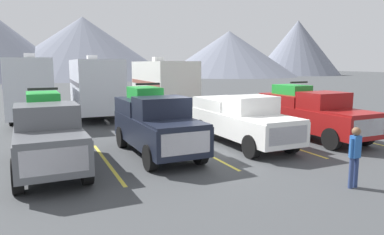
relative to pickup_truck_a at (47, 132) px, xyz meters
The scene contains 14 objects.
ground_plane 5.67m from the pickup_truck_a, ahead, with size 240.00×240.00×0.00m, color #3F4244.
pickup_truck_a is the anchor object (origin of this frame).
pickup_truck_b 3.80m from the pickup_truck_a, ahead, with size 2.15×5.28×2.63m.
pickup_truck_c 7.56m from the pickup_truck_a, ahead, with size 2.19×5.71×2.10m.
pickup_truck_d 11.16m from the pickup_truck_a, ahead, with size 2.22×5.77×2.54m.
lot_stripe_b 2.21m from the pickup_truck_a, ahead, with size 0.12×5.50×0.01m, color gold.
lot_stripe_c 5.65m from the pickup_truck_a, ahead, with size 0.12×5.50×0.01m, color gold.
lot_stripe_d 9.26m from the pickup_truck_a, ahead, with size 0.12×5.50×0.01m, color gold.
lot_stripe_e 12.90m from the pickup_truck_a, ahead, with size 0.12×5.50×0.01m, color gold.
camper_trailer_a 10.23m from the pickup_truck_a, 92.47° to the left, with size 2.48×7.52×3.97m.
camper_trailer_b 11.15m from the pickup_truck_a, 73.20° to the left, with size 2.71×8.08×3.90m.
camper_trailer_c 12.38m from the pickup_truck_a, 53.19° to the left, with size 2.63×8.04×3.80m.
person_a 9.27m from the pickup_truck_a, 35.43° to the right, with size 0.37×0.23×1.69m.
mountain_ridge 73.59m from the pickup_truck_a, 84.81° to the left, with size 142.79×43.86×17.63m.
Camera 1 is at (-5.81, -11.69, 3.38)m, focal length 33.37 mm.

